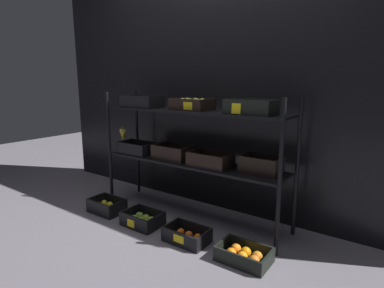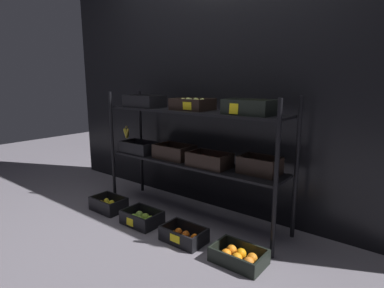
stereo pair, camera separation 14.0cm
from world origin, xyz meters
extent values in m
plane|color=slate|center=(0.00, 0.00, 0.00)|extent=(10.00, 10.00, 0.00)
cube|color=black|center=(0.00, 0.39, 1.19)|extent=(4.16, 0.12, 2.38)
cylinder|color=black|center=(-0.88, -0.19, 0.57)|extent=(0.03, 0.03, 1.13)
cylinder|color=black|center=(0.88, -0.19, 0.57)|extent=(0.03, 0.03, 1.13)
cylinder|color=black|center=(-0.88, 0.19, 0.57)|extent=(0.03, 0.03, 1.13)
cylinder|color=black|center=(0.88, 0.19, 0.57)|extent=(0.03, 0.03, 1.13)
cube|color=black|center=(0.00, 0.00, 0.52)|extent=(1.72, 0.36, 0.02)
cube|color=black|center=(0.00, 0.00, 0.98)|extent=(1.72, 0.36, 0.02)
cube|color=black|center=(-0.65, -0.04, 0.53)|extent=(0.36, 0.22, 0.01)
cube|color=black|center=(-0.65, -0.15, 0.59)|extent=(0.36, 0.02, 0.10)
cube|color=black|center=(-0.65, 0.06, 0.59)|extent=(0.36, 0.02, 0.10)
cube|color=black|center=(-0.82, -0.04, 0.59)|extent=(0.02, 0.19, 0.10)
cube|color=black|center=(-0.47, -0.04, 0.59)|extent=(0.02, 0.19, 0.10)
sphere|color=#5C2C45|center=(-0.76, -0.08, 0.56)|extent=(0.05, 0.05, 0.05)
sphere|color=#6C2748|center=(-0.70, -0.08, 0.56)|extent=(0.05, 0.05, 0.05)
sphere|color=#581A45|center=(-0.64, -0.08, 0.56)|extent=(0.05, 0.05, 0.05)
sphere|color=#601949|center=(-0.59, -0.08, 0.56)|extent=(0.05, 0.05, 0.05)
sphere|color=#6B264F|center=(-0.53, -0.08, 0.56)|extent=(0.05, 0.05, 0.05)
sphere|color=#5F1D44|center=(-0.76, 0.00, 0.56)|extent=(0.05, 0.05, 0.05)
sphere|color=#55215D|center=(-0.70, -0.01, 0.56)|extent=(0.05, 0.05, 0.05)
sphere|color=#61174E|center=(-0.64, -0.01, 0.56)|extent=(0.05, 0.05, 0.05)
sphere|color=#541D5B|center=(-0.59, -0.01, 0.56)|extent=(0.05, 0.05, 0.05)
sphere|color=#542349|center=(-0.53, -0.01, 0.56)|extent=(0.05, 0.05, 0.05)
cube|color=black|center=(-0.21, 0.00, 0.53)|extent=(0.35, 0.25, 0.01)
cube|color=black|center=(-0.21, -0.11, 0.60)|extent=(0.35, 0.02, 0.12)
cube|color=black|center=(-0.21, 0.12, 0.60)|extent=(0.35, 0.02, 0.12)
cube|color=black|center=(-0.38, 0.00, 0.60)|extent=(0.02, 0.21, 0.12)
cube|color=black|center=(-0.04, 0.00, 0.60)|extent=(0.02, 0.21, 0.12)
sphere|color=orange|center=(-0.29, -0.03, 0.57)|extent=(0.07, 0.07, 0.07)
sphere|color=orange|center=(-0.21, -0.03, 0.57)|extent=(0.07, 0.07, 0.07)
sphere|color=orange|center=(-0.13, -0.03, 0.57)|extent=(0.07, 0.07, 0.07)
sphere|color=orange|center=(-0.29, 0.03, 0.57)|extent=(0.07, 0.07, 0.07)
sphere|color=orange|center=(-0.21, 0.04, 0.57)|extent=(0.07, 0.07, 0.07)
sphere|color=orange|center=(-0.13, 0.04, 0.57)|extent=(0.07, 0.07, 0.07)
cube|color=black|center=(0.21, -0.03, 0.53)|extent=(0.36, 0.22, 0.01)
cube|color=black|center=(0.21, -0.14, 0.59)|extent=(0.36, 0.02, 0.11)
cube|color=black|center=(0.21, 0.07, 0.59)|extent=(0.36, 0.02, 0.11)
cube|color=black|center=(0.04, -0.03, 0.59)|extent=(0.02, 0.19, 0.11)
cube|color=black|center=(0.39, -0.03, 0.59)|extent=(0.02, 0.19, 0.11)
sphere|color=red|center=(0.13, -0.07, 0.57)|extent=(0.07, 0.07, 0.07)
sphere|color=red|center=(0.21, -0.06, 0.57)|extent=(0.07, 0.07, 0.07)
sphere|color=red|center=(0.30, -0.06, 0.57)|extent=(0.07, 0.07, 0.07)
sphere|color=red|center=(0.12, 0.00, 0.57)|extent=(0.07, 0.07, 0.07)
sphere|color=red|center=(0.22, 0.00, 0.57)|extent=(0.07, 0.07, 0.07)
sphere|color=red|center=(0.30, -0.01, 0.57)|extent=(0.07, 0.07, 0.07)
cube|color=black|center=(0.64, 0.04, 0.53)|extent=(0.31, 0.21, 0.01)
cube|color=black|center=(0.64, -0.05, 0.60)|extent=(0.31, 0.02, 0.12)
cube|color=black|center=(0.64, 0.14, 0.60)|extent=(0.31, 0.02, 0.12)
cube|color=black|center=(0.49, 0.04, 0.60)|extent=(0.02, 0.18, 0.12)
cube|color=black|center=(0.79, 0.04, 0.60)|extent=(0.02, 0.18, 0.12)
sphere|color=orange|center=(0.56, 0.01, 0.57)|extent=(0.06, 0.06, 0.06)
sphere|color=orange|center=(0.64, 0.01, 0.57)|extent=(0.06, 0.06, 0.06)
sphere|color=orange|center=(0.71, 0.01, 0.57)|extent=(0.06, 0.06, 0.06)
sphere|color=orange|center=(0.57, 0.07, 0.57)|extent=(0.06, 0.06, 0.06)
sphere|color=orange|center=(0.64, 0.08, 0.57)|extent=(0.06, 0.06, 0.06)
sphere|color=orange|center=(0.71, 0.07, 0.57)|extent=(0.06, 0.06, 0.06)
cube|color=black|center=(-0.56, -0.03, 0.99)|extent=(0.38, 0.24, 0.01)
cube|color=black|center=(-0.56, -0.14, 1.05)|extent=(0.38, 0.02, 0.10)
cube|color=black|center=(-0.56, 0.08, 1.05)|extent=(0.38, 0.02, 0.10)
cube|color=black|center=(-0.74, -0.03, 1.05)|extent=(0.02, 0.20, 0.10)
cube|color=black|center=(-0.38, -0.03, 1.05)|extent=(0.02, 0.20, 0.10)
ellipsoid|color=brown|center=(-0.67, -0.07, 1.03)|extent=(0.05, 0.05, 0.07)
ellipsoid|color=brown|center=(-0.62, -0.07, 1.03)|extent=(0.05, 0.05, 0.07)
ellipsoid|color=brown|center=(-0.56, -0.07, 1.03)|extent=(0.05, 0.05, 0.07)
ellipsoid|color=brown|center=(-0.50, -0.07, 1.03)|extent=(0.05, 0.05, 0.07)
ellipsoid|color=brown|center=(-0.45, -0.07, 1.03)|extent=(0.05, 0.05, 0.07)
ellipsoid|color=brown|center=(-0.68, 0.00, 1.03)|extent=(0.05, 0.05, 0.07)
ellipsoid|color=brown|center=(-0.62, 0.00, 1.03)|extent=(0.05, 0.05, 0.07)
ellipsoid|color=brown|center=(-0.56, 0.01, 1.03)|extent=(0.05, 0.05, 0.07)
ellipsoid|color=brown|center=(-0.50, 0.00, 1.03)|extent=(0.05, 0.05, 0.07)
ellipsoid|color=brown|center=(-0.45, 0.00, 1.03)|extent=(0.05, 0.05, 0.07)
cube|color=black|center=(-0.01, 0.02, 0.99)|extent=(0.34, 0.26, 0.01)
cube|color=black|center=(-0.01, -0.10, 1.04)|extent=(0.34, 0.02, 0.09)
cube|color=black|center=(-0.01, 0.14, 1.04)|extent=(0.34, 0.02, 0.09)
cube|color=black|center=(-0.17, 0.02, 1.04)|extent=(0.02, 0.23, 0.09)
cube|color=black|center=(0.15, 0.02, 1.04)|extent=(0.02, 0.23, 0.09)
ellipsoid|color=tan|center=(-0.09, -0.02, 1.05)|extent=(0.07, 0.07, 0.09)
ellipsoid|color=tan|center=(-0.01, -0.02, 1.05)|extent=(0.07, 0.07, 0.09)
ellipsoid|color=#B4B24A|center=(0.07, -0.02, 1.05)|extent=(0.07, 0.07, 0.09)
ellipsoid|color=#AABB58|center=(-0.09, 0.06, 1.05)|extent=(0.07, 0.07, 0.09)
ellipsoid|color=#ABBB5C|center=(-0.01, 0.06, 1.05)|extent=(0.07, 0.07, 0.09)
ellipsoid|color=#B9BE5D|center=(0.07, 0.05, 1.05)|extent=(0.07, 0.07, 0.09)
cube|color=yellow|center=(0.04, -0.11, 1.03)|extent=(0.09, 0.01, 0.06)
cube|color=black|center=(0.56, -0.01, 0.99)|extent=(0.37, 0.23, 0.01)
cube|color=black|center=(0.56, -0.12, 1.05)|extent=(0.37, 0.02, 0.10)
cube|color=black|center=(0.56, 0.09, 1.05)|extent=(0.37, 0.02, 0.10)
cube|color=black|center=(0.38, -0.01, 1.05)|extent=(0.02, 0.19, 0.10)
cube|color=black|center=(0.74, -0.01, 1.05)|extent=(0.02, 0.19, 0.10)
sphere|color=gold|center=(0.47, -0.05, 1.04)|extent=(0.07, 0.07, 0.07)
sphere|color=gold|center=(0.56, -0.05, 1.04)|extent=(0.07, 0.07, 0.07)
sphere|color=#DCC154|center=(0.65, -0.04, 1.04)|extent=(0.07, 0.07, 0.07)
sphere|color=#CFC155|center=(0.47, 0.02, 1.04)|extent=(0.07, 0.07, 0.07)
sphere|color=gold|center=(0.56, 0.02, 1.04)|extent=(0.07, 0.07, 0.07)
sphere|color=#E4BC4E|center=(0.64, 0.01, 1.04)|extent=(0.07, 0.07, 0.07)
cube|color=yellow|center=(0.49, -0.13, 1.04)|extent=(0.07, 0.01, 0.08)
cylinder|color=brown|center=(-0.92, 0.05, 0.55)|extent=(0.02, 0.02, 0.02)
ellipsoid|color=yellow|center=(-0.94, 0.04, 0.49)|extent=(0.08, 0.03, 0.10)
ellipsoid|color=yellow|center=(-0.92, 0.05, 0.49)|extent=(0.05, 0.03, 0.10)
ellipsoid|color=yellow|center=(-0.91, 0.05, 0.49)|extent=(0.05, 0.03, 0.10)
ellipsoid|color=yellow|center=(-0.90, 0.05, 0.49)|extent=(0.08, 0.03, 0.10)
cylinder|color=brown|center=(-0.92, 0.03, 0.75)|extent=(0.02, 0.02, 0.02)
ellipsoid|color=yellow|center=(-0.94, 0.03, 0.68)|extent=(0.08, 0.03, 0.11)
ellipsoid|color=yellow|center=(-0.92, 0.02, 0.68)|extent=(0.05, 0.03, 0.11)
ellipsoid|color=yellow|center=(-0.91, 0.04, 0.68)|extent=(0.05, 0.03, 0.11)
ellipsoid|color=yellow|center=(-0.90, 0.02, 0.68)|extent=(0.08, 0.03, 0.11)
cube|color=black|center=(-0.72, -0.39, 0.01)|extent=(0.33, 0.23, 0.01)
cube|color=black|center=(-0.72, -0.50, 0.07)|extent=(0.33, 0.02, 0.12)
cube|color=black|center=(-0.72, -0.29, 0.07)|extent=(0.33, 0.02, 0.12)
cube|color=black|center=(-0.88, -0.39, 0.07)|extent=(0.02, 0.19, 0.12)
cube|color=black|center=(-0.57, -0.39, 0.07)|extent=(0.02, 0.19, 0.12)
ellipsoid|color=yellow|center=(-0.80, -0.43, 0.05)|extent=(0.06, 0.06, 0.08)
ellipsoid|color=yellow|center=(-0.72, -0.42, 0.05)|extent=(0.06, 0.06, 0.08)
ellipsoid|color=yellow|center=(-0.64, -0.43, 0.05)|extent=(0.06, 0.06, 0.08)
ellipsoid|color=yellow|center=(-0.81, -0.36, 0.05)|extent=(0.06, 0.06, 0.08)
ellipsoid|color=yellow|center=(-0.73, -0.36, 0.05)|extent=(0.06, 0.06, 0.08)
ellipsoid|color=yellow|center=(-0.65, -0.36, 0.05)|extent=(0.06, 0.06, 0.08)
cube|color=black|center=(-0.25, -0.40, 0.01)|extent=(0.33, 0.24, 0.01)
cube|color=black|center=(-0.25, -0.51, 0.07)|extent=(0.33, 0.02, 0.11)
cube|color=black|center=(-0.25, -0.28, 0.07)|extent=(0.33, 0.02, 0.11)
cube|color=black|center=(-0.41, -0.40, 0.07)|extent=(0.02, 0.21, 0.11)
cube|color=black|center=(-0.09, -0.40, 0.07)|extent=(0.02, 0.21, 0.11)
sphere|color=#89C13D|center=(-0.32, -0.43, 0.05)|extent=(0.07, 0.07, 0.07)
sphere|color=#8BB73E|center=(-0.25, -0.43, 0.05)|extent=(0.07, 0.07, 0.07)
sphere|color=#85BE3E|center=(-0.17, -0.43, 0.05)|extent=(0.07, 0.07, 0.07)
sphere|color=#8CB946|center=(-0.33, -0.36, 0.05)|extent=(0.07, 0.07, 0.07)
sphere|color=#8EB333|center=(-0.24, -0.36, 0.05)|extent=(0.07, 0.07, 0.07)
sphere|color=#91BC34|center=(-0.17, -0.37, 0.05)|extent=(0.07, 0.07, 0.07)
cube|color=yellow|center=(-0.27, -0.52, 0.06)|extent=(0.08, 0.01, 0.06)
cube|color=black|center=(0.24, -0.40, 0.01)|extent=(0.34, 0.22, 0.01)
cube|color=black|center=(0.24, -0.51, 0.06)|extent=(0.34, 0.02, 0.11)
cube|color=black|center=(0.24, -0.30, 0.06)|extent=(0.34, 0.02, 0.11)
cube|color=black|center=(0.07, -0.40, 0.06)|extent=(0.02, 0.19, 0.11)
cube|color=black|center=(0.40, -0.40, 0.06)|extent=(0.02, 0.19, 0.11)
sphere|color=orange|center=(0.15, -0.43, 0.04)|extent=(0.06, 0.06, 0.06)
sphere|color=orange|center=(0.24, -0.44, 0.04)|extent=(0.06, 0.06, 0.06)
sphere|color=orange|center=(0.32, -0.44, 0.04)|extent=(0.06, 0.06, 0.06)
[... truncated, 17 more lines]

